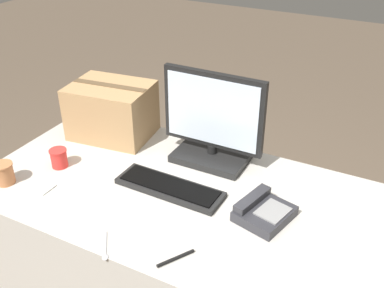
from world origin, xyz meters
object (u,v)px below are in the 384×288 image
(cardboard_box, at_px, (112,110))
(sticky_note_pad, at_px, (43,188))
(paper_cup_right, at_px, (59,158))
(desk_phone, at_px, (263,211))
(pen_marker, at_px, (176,258))
(monitor, at_px, (213,126))
(spoon, at_px, (105,250))
(keyboard, at_px, (170,187))
(paper_cup_left, at_px, (4,173))

(cardboard_box, height_order, sticky_note_pad, cardboard_box)
(paper_cup_right, bearing_deg, desk_phone, 5.29)
(desk_phone, relative_size, pen_marker, 1.87)
(paper_cup_right, relative_size, sticky_note_pad, 1.07)
(monitor, relative_size, cardboard_box, 1.13)
(spoon, bearing_deg, paper_cup_right, -159.61)
(keyboard, xyz_separation_m, cardboard_box, (-0.49, 0.29, 0.12))
(paper_cup_right, bearing_deg, spoon, -33.90)
(paper_cup_left, height_order, paper_cup_right, paper_cup_left)
(desk_phone, relative_size, spoon, 1.90)
(keyboard, relative_size, pen_marker, 3.62)
(spoon, relative_size, sticky_note_pad, 1.58)
(keyboard, relative_size, spoon, 3.68)
(cardboard_box, xyz_separation_m, pen_marker, (0.71, -0.62, -0.13))
(monitor, xyz_separation_m, paper_cup_left, (-0.70, -0.58, -0.12))
(monitor, xyz_separation_m, spoon, (-0.07, -0.71, -0.17))
(monitor, xyz_separation_m, desk_phone, (0.35, -0.29, -0.14))
(desk_phone, height_order, pen_marker, desk_phone)
(paper_cup_left, bearing_deg, spoon, -12.27)
(paper_cup_right, bearing_deg, paper_cup_left, -119.77)
(paper_cup_left, bearing_deg, keyboard, 23.13)
(keyboard, bearing_deg, paper_cup_left, -155.72)
(keyboard, distance_m, cardboard_box, 0.58)
(paper_cup_left, bearing_deg, desk_phone, 15.52)
(desk_phone, xyz_separation_m, sticky_note_pad, (-0.88, -0.25, -0.02))
(keyboard, distance_m, sticky_note_pad, 0.53)
(monitor, distance_m, desk_phone, 0.48)
(paper_cup_right, bearing_deg, keyboard, 7.64)
(spoon, bearing_deg, sticky_note_pad, -146.87)
(paper_cup_left, xyz_separation_m, spoon, (0.62, -0.14, -0.05))
(monitor, bearing_deg, paper_cup_right, -147.20)
(desk_phone, relative_size, paper_cup_left, 2.55)
(pen_marker, bearing_deg, keyboard, 64.27)
(keyboard, distance_m, desk_phone, 0.40)
(monitor, distance_m, sticky_note_pad, 0.77)
(spoon, distance_m, sticky_note_pad, 0.49)
(paper_cup_right, distance_m, spoon, 0.61)
(spoon, height_order, cardboard_box, cardboard_box)
(monitor, xyz_separation_m, paper_cup_right, (-0.58, -0.37, -0.13))
(paper_cup_right, xyz_separation_m, cardboard_box, (0.04, 0.36, 0.09))
(monitor, relative_size, pen_marker, 3.69)
(monitor, distance_m, paper_cup_right, 0.70)
(paper_cup_left, relative_size, pen_marker, 0.73)
(spoon, bearing_deg, paper_cup_left, -137.98)
(spoon, bearing_deg, pen_marker, 71.94)
(sticky_note_pad, bearing_deg, paper_cup_right, 107.28)
(desk_phone, relative_size, sticky_note_pad, 2.99)
(cardboard_box, bearing_deg, spoon, -56.09)
(spoon, xyz_separation_m, pen_marker, (0.24, 0.08, 0.00))
(monitor, height_order, sticky_note_pad, monitor)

